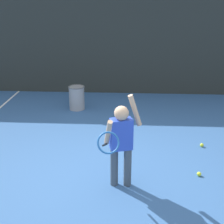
{
  "coord_description": "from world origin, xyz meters",
  "views": [
    {
      "loc": [
        0.46,
        -4.39,
        2.62
      ],
      "look_at": [
        0.17,
        0.46,
        0.85
      ],
      "focal_mm": 52.7,
      "sensor_mm": 36.0,
      "label": 1
    }
  ],
  "objects_px": {
    "tennis_ball_2": "(202,145)",
    "tennis_ball_3": "(199,174)",
    "ball_hopper": "(77,98)",
    "tennis_player": "(121,140)"
  },
  "relations": [
    {
      "from": "ball_hopper",
      "to": "tennis_ball_3",
      "type": "distance_m",
      "value": 3.74
    },
    {
      "from": "tennis_player",
      "to": "tennis_ball_2",
      "type": "height_order",
      "value": "tennis_player"
    },
    {
      "from": "tennis_ball_2",
      "to": "tennis_player",
      "type": "bearing_deg",
      "value": -136.5
    },
    {
      "from": "ball_hopper",
      "to": "tennis_ball_3",
      "type": "bearing_deg",
      "value": -51.36
    },
    {
      "from": "tennis_ball_2",
      "to": "tennis_ball_3",
      "type": "height_order",
      "value": "same"
    },
    {
      "from": "ball_hopper",
      "to": "tennis_ball_3",
      "type": "relative_size",
      "value": 8.52
    },
    {
      "from": "tennis_ball_2",
      "to": "tennis_ball_3",
      "type": "relative_size",
      "value": 1.0
    },
    {
      "from": "tennis_player",
      "to": "ball_hopper",
      "type": "relative_size",
      "value": 2.4
    },
    {
      "from": "tennis_player",
      "to": "tennis_ball_3",
      "type": "bearing_deg",
      "value": -1.04
    },
    {
      "from": "tennis_ball_2",
      "to": "tennis_ball_3",
      "type": "distance_m",
      "value": 1.05
    }
  ]
}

